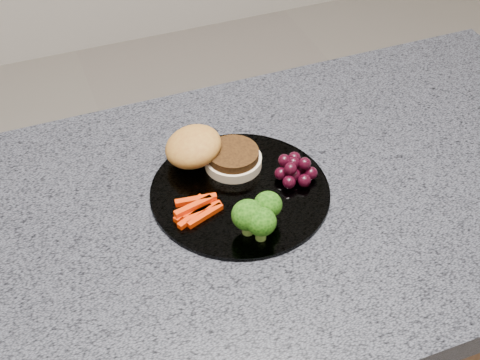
{
  "coord_description": "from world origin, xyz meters",
  "views": [
    {
      "loc": [
        -0.24,
        -0.62,
        1.57
      ],
      "look_at": [
        0.01,
        0.03,
        0.93
      ],
      "focal_mm": 50.0,
      "sensor_mm": 36.0,
      "label": 1
    }
  ],
  "objects": [
    {
      "name": "countertop",
      "position": [
        0.0,
        0.0,
        0.88
      ],
      "size": [
        1.2,
        0.6,
        0.04
      ],
      "primitive_type": "cube",
      "color": "#4D4E57",
      "rests_on": "island_cabinet"
    },
    {
      "name": "plate",
      "position": [
        0.01,
        0.03,
        0.9
      ],
      "size": [
        0.26,
        0.26,
        0.01
      ],
      "primitive_type": "cylinder",
      "color": "white",
      "rests_on": "countertop"
    },
    {
      "name": "burger",
      "position": [
        -0.02,
        0.1,
        0.93
      ],
      "size": [
        0.15,
        0.13,
        0.05
      ],
      "rotation": [
        0.0,
        0.0,
        -0.2
      ],
      "color": "beige",
      "rests_on": "plate"
    },
    {
      "name": "carrot_sticks",
      "position": [
        -0.06,
        0.01,
        0.91
      ],
      "size": [
        0.07,
        0.05,
        0.02
      ],
      "rotation": [
        0.0,
        0.0,
        -0.03
      ],
      "color": "red",
      "rests_on": "plate"
    },
    {
      "name": "broccoli",
      "position": [
        0.0,
        -0.05,
        0.94
      ],
      "size": [
        0.07,
        0.07,
        0.05
      ],
      "rotation": [
        0.0,
        0.0,
        0.1
      ],
      "color": "olive",
      "rests_on": "plate"
    },
    {
      "name": "grape_bunch",
      "position": [
        0.09,
        0.03,
        0.92
      ],
      "size": [
        0.06,
        0.06,
        0.03
      ],
      "rotation": [
        0.0,
        0.0,
        0.37
      ],
      "color": "black",
      "rests_on": "plate"
    }
  ]
}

